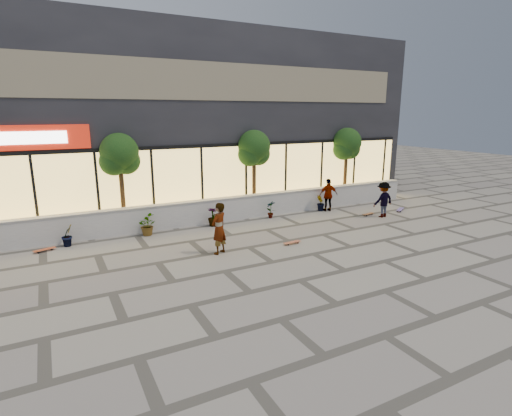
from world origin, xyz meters
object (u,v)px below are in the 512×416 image
skater_right_near (328,195)px  skater_right_far (383,200)px  skateboard_left (44,250)px  skater_center (219,228)px  skateboard_right_near (368,214)px  tree_mideast (254,150)px  tree_east (347,146)px  skateboard_center (292,242)px  skateboard_right_far (400,209)px  tree_midwest (120,157)px

skater_right_near → skater_right_far: skater_right_far is taller
skater_right_near → skateboard_left: (-12.30, -0.13, -0.73)m
skater_center → skateboard_right_near: skater_center is taller
tree_mideast → tree_east: size_ratio=1.00×
skater_right_near → skateboard_center: (-4.28, -3.44, -0.73)m
tree_east → skater_right_far: tree_east is taller
skater_center → skateboard_center: bearing=142.3°
skateboard_right_far → skateboard_center: bearing=163.0°
skater_center → skateboard_left: bearing=-60.2°
tree_midwest → skateboard_left: bearing=-152.8°
skater_right_near → skateboard_center: bearing=52.9°
skateboard_right_near → skateboard_right_far: skateboard_right_far is taller
skater_right_far → skateboard_center: (-5.79, -1.37, -0.74)m
skater_right_near → skater_right_far: bearing=140.3°
skateboard_center → skateboard_left: (-8.03, 3.32, 0.00)m
tree_midwest → skater_right_far: bearing=-17.7°
skateboard_left → skateboard_right_near: (13.47, -1.42, -0.00)m
skater_right_near → skateboard_center: size_ratio=2.23×
tree_midwest → skateboard_left: tree_midwest is taller
skater_right_near → skateboard_right_near: size_ratio=2.25×
tree_east → tree_mideast: bearing=180.0°
skater_center → skater_right_far: (8.52, 1.04, -0.07)m
tree_midwest → tree_mideast: bearing=0.0°
tree_mideast → skateboard_right_far: size_ratio=4.88×
tree_east → skater_right_far: size_ratio=2.41×
skater_right_near → skateboard_right_near: skater_right_near is taller
skater_center → skateboard_center: size_ratio=2.47×
skater_center → skateboard_center: 2.87m
skateboard_left → skateboard_right_far: skateboard_right_far is taller
skater_center → skateboard_right_far: skater_center is taller
skater_right_near → skateboard_right_near: 2.07m
skater_right_near → skateboard_left: 12.32m
skater_right_near → skateboard_right_far: 3.61m
skater_right_far → tree_mideast: bearing=-36.4°
tree_mideast → skater_right_far: size_ratio=2.41×
tree_east → skater_right_near: size_ratio=2.46×
tree_east → skateboard_right_far: tree_east is taller
skater_right_near → skateboard_right_far: size_ratio=1.99×
skater_center → skateboard_right_near: size_ratio=2.50×
tree_mideast → skater_center: bearing=-129.2°
tree_mideast → skater_right_near: tree_mideast is taller
skateboard_center → skateboard_left: 8.69m
tree_mideast → skater_right_near: (3.33, -1.40, -2.19)m
skater_right_far → skateboard_left: 13.98m
skater_right_near → skateboard_right_near: (1.17, -1.55, -0.73)m
tree_midwest → tree_east: size_ratio=1.00×
skateboard_center → skateboard_right_near: 5.77m
tree_midwest → skateboard_center: tree_midwest is taller
skateboard_right_near → skateboard_right_far: size_ratio=0.88×
tree_mideast → skater_right_far: 6.34m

